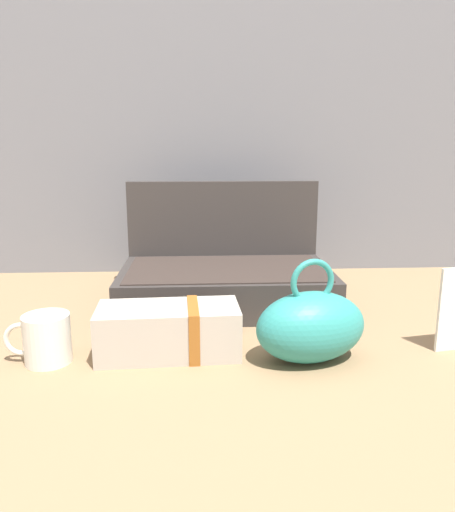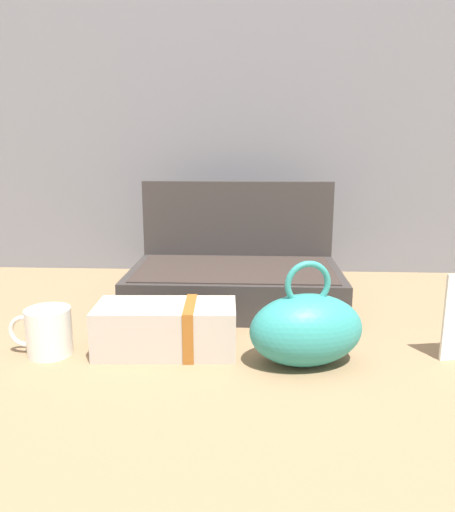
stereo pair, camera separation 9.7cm
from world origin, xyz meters
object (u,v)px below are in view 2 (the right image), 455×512
(open_suitcase, at_px, (235,276))
(coffee_mug, at_px, (48,332))
(teal_pouch_handbag, at_px, (306,329))
(cream_toiletry_bag, at_px, (168,328))

(open_suitcase, relative_size, coffee_mug, 4.23)
(open_suitcase, bearing_deg, teal_pouch_handbag, -68.54)
(open_suitcase, height_order, teal_pouch_handbag, open_suitcase)
(cream_toiletry_bag, xyz_separation_m, coffee_mug, (-0.23, -0.03, -0.00))
(teal_pouch_handbag, relative_size, cream_toiletry_bag, 0.85)
(open_suitcase, distance_m, cream_toiletry_bag, 0.33)
(open_suitcase, xyz_separation_m, cream_toiletry_bag, (-0.12, -0.31, -0.02))
(cream_toiletry_bag, distance_m, coffee_mug, 0.23)
(cream_toiletry_bag, bearing_deg, coffee_mug, -173.48)
(open_suitcase, xyz_separation_m, coffee_mug, (-0.34, -0.34, -0.02))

